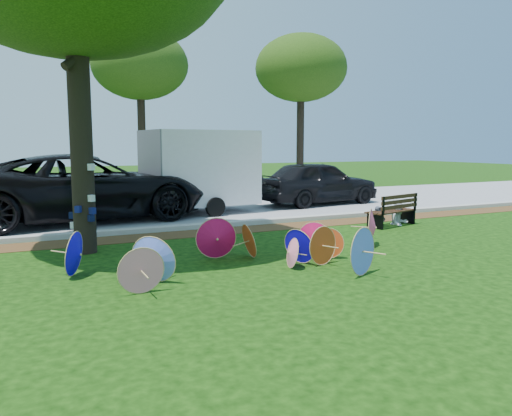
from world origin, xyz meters
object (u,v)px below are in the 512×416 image
at_px(person_right, 400,203).
at_px(person_left, 379,207).
at_px(black_van, 86,188).
at_px(park_bench, 390,210).
at_px(cargo_trailer, 200,167).
at_px(dark_pickup, 318,183).
at_px(parasol_pile, 264,246).

bearing_deg(person_right, person_left, -177.30).
height_order(black_van, person_left, black_van).
height_order(black_van, park_bench, black_van).
xyz_separation_m(park_bench, person_left, (-0.35, 0.05, 0.10)).
bearing_deg(cargo_trailer, black_van, 177.61).
bearing_deg(black_van, cargo_trailer, -92.57).
relative_size(person_left, person_right, 0.87).
bearing_deg(black_van, person_left, -127.88).
distance_m(dark_pickup, person_left, 5.03).
bearing_deg(parasol_pile, park_bench, 26.95).
relative_size(dark_pickup, cargo_trailer, 1.41).
bearing_deg(parasol_pile, person_left, 29.11).
bearing_deg(person_right, park_bench, -169.17).
distance_m(parasol_pile, person_left, 5.39).
bearing_deg(person_right, black_van, 153.24).
bearing_deg(dark_pickup, person_right, 168.03).
bearing_deg(park_bench, person_right, -6.56).
xyz_separation_m(black_van, person_right, (7.67, -4.33, -0.35)).
height_order(dark_pickup, cargo_trailer, cargo_trailer).
bearing_deg(dark_pickup, person_left, 160.04).
bearing_deg(person_right, cargo_trailer, 135.15).
bearing_deg(park_bench, dark_pickup, 66.11).
height_order(black_van, dark_pickup, black_van).
relative_size(park_bench, person_left, 1.56).
xyz_separation_m(parasol_pile, park_bench, (5.06, 2.57, 0.05)).
distance_m(park_bench, person_right, 0.40).
bearing_deg(park_bench, cargo_trailer, 114.97).
height_order(parasol_pile, person_right, person_right).
bearing_deg(park_bench, person_left, 157.18).
distance_m(parasol_pile, black_van, 7.33).
xyz_separation_m(parasol_pile, person_right, (5.41, 2.62, 0.23)).
relative_size(parasol_pile, person_left, 6.32).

